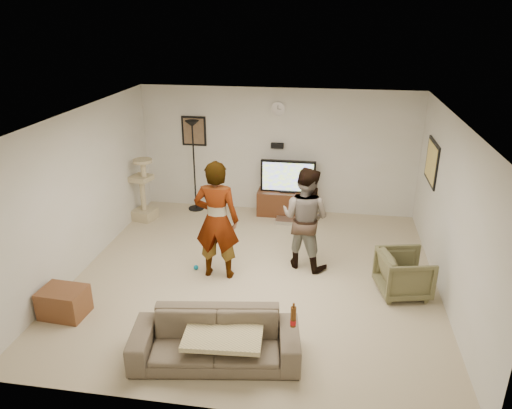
# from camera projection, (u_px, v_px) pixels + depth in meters

# --- Properties ---
(floor) EXTENTS (5.50, 5.50, 0.02)m
(floor) POSITION_uv_depth(u_px,v_px,m) (256.00, 276.00, 7.54)
(floor) COLOR tan
(floor) RESTS_ON ground
(ceiling) EXTENTS (5.50, 5.50, 0.02)m
(ceiling) POSITION_uv_depth(u_px,v_px,m) (256.00, 116.00, 6.59)
(ceiling) COLOR silver
(ceiling) RESTS_ON wall_back
(wall_back) EXTENTS (5.50, 0.04, 2.50)m
(wall_back) POSITION_uv_depth(u_px,v_px,m) (277.00, 151.00, 9.58)
(wall_back) COLOR beige
(wall_back) RESTS_ON floor
(wall_front) EXTENTS (5.50, 0.04, 2.50)m
(wall_front) POSITION_uv_depth(u_px,v_px,m) (210.00, 307.00, 4.55)
(wall_front) COLOR beige
(wall_front) RESTS_ON floor
(wall_left) EXTENTS (0.04, 5.50, 2.50)m
(wall_left) POSITION_uv_depth(u_px,v_px,m) (81.00, 191.00, 7.46)
(wall_left) COLOR beige
(wall_left) RESTS_ON floor
(wall_right) EXTENTS (0.04, 5.50, 2.50)m
(wall_right) POSITION_uv_depth(u_px,v_px,m) (451.00, 213.00, 6.66)
(wall_right) COLOR beige
(wall_right) RESTS_ON floor
(wall_clock) EXTENTS (0.26, 0.04, 0.26)m
(wall_clock) POSITION_uv_depth(u_px,v_px,m) (278.00, 109.00, 9.23)
(wall_clock) COLOR silver
(wall_clock) RESTS_ON wall_back
(wall_speaker) EXTENTS (0.25, 0.10, 0.10)m
(wall_speaker) POSITION_uv_depth(u_px,v_px,m) (277.00, 146.00, 9.48)
(wall_speaker) COLOR black
(wall_speaker) RESTS_ON wall_back
(picture_back) EXTENTS (0.42, 0.03, 0.52)m
(picture_back) POSITION_uv_depth(u_px,v_px,m) (194.00, 131.00, 9.68)
(picture_back) COLOR brown
(picture_back) RESTS_ON wall_back
(picture_right) EXTENTS (0.03, 0.78, 0.62)m
(picture_right) POSITION_uv_depth(u_px,v_px,m) (432.00, 162.00, 8.04)
(picture_right) COLOR #E9C061
(picture_right) RESTS_ON wall_right
(tv_stand) EXTENTS (1.19, 0.45, 0.50)m
(tv_stand) POSITION_uv_depth(u_px,v_px,m) (287.00, 203.00, 9.70)
(tv_stand) COLOR #422212
(tv_stand) RESTS_ON floor
(console_box) EXTENTS (0.40, 0.30, 0.07)m
(console_box) POSITION_uv_depth(u_px,v_px,m) (286.00, 221.00, 9.41)
(console_box) COLOR #BBBBBB
(console_box) RESTS_ON floor
(tv) EXTENTS (1.08, 0.08, 0.64)m
(tv) POSITION_uv_depth(u_px,v_px,m) (288.00, 176.00, 9.48)
(tv) COLOR black
(tv) RESTS_ON tv_stand
(tv_screen) EXTENTS (1.00, 0.01, 0.57)m
(tv_screen) POSITION_uv_depth(u_px,v_px,m) (288.00, 177.00, 9.44)
(tv_screen) COLOR #A3CD18
(tv_screen) RESTS_ON tv
(floor_lamp) EXTENTS (0.32, 0.32, 1.86)m
(floor_lamp) POSITION_uv_depth(u_px,v_px,m) (194.00, 166.00, 9.71)
(floor_lamp) COLOR black
(floor_lamp) RESTS_ON floor
(cat_tree) EXTENTS (0.49, 0.49, 1.26)m
(cat_tree) POSITION_uv_depth(u_px,v_px,m) (142.00, 189.00, 9.34)
(cat_tree) COLOR tan
(cat_tree) RESTS_ON floor
(person_left) EXTENTS (0.68, 0.45, 1.86)m
(person_left) POSITION_uv_depth(u_px,v_px,m) (217.00, 220.00, 7.21)
(person_left) COLOR #A8A8A8
(person_left) RESTS_ON floor
(person_right) EXTENTS (0.99, 0.89, 1.66)m
(person_right) POSITION_uv_depth(u_px,v_px,m) (305.00, 218.00, 7.54)
(person_right) COLOR #2B5479
(person_right) RESTS_ON floor
(sofa) EXTENTS (2.05, 1.04, 0.57)m
(sofa) POSITION_uv_depth(u_px,v_px,m) (216.00, 339.00, 5.62)
(sofa) COLOR brown
(sofa) RESTS_ON floor
(throw_blanket) EXTENTS (0.95, 0.76, 0.06)m
(throw_blanket) POSITION_uv_depth(u_px,v_px,m) (224.00, 333.00, 5.57)
(throw_blanket) COLOR #D2C288
(throw_blanket) RESTS_ON sofa
(beer_bottle) EXTENTS (0.06, 0.06, 0.25)m
(beer_bottle) POSITION_uv_depth(u_px,v_px,m) (293.00, 317.00, 5.34)
(beer_bottle) COLOR #562C0C
(beer_bottle) RESTS_ON sofa
(armchair) EXTENTS (0.84, 0.83, 0.65)m
(armchair) POSITION_uv_depth(u_px,v_px,m) (404.00, 274.00, 6.95)
(armchair) COLOR brown
(armchair) RESTS_ON floor
(side_table) EXTENTS (0.62, 0.48, 0.40)m
(side_table) POSITION_uv_depth(u_px,v_px,m) (64.00, 302.00, 6.49)
(side_table) COLOR brown
(side_table) RESTS_ON floor
(toy_ball) EXTENTS (0.08, 0.08, 0.08)m
(toy_ball) POSITION_uv_depth(u_px,v_px,m) (196.00, 267.00, 7.69)
(toy_ball) COLOR #0B7092
(toy_ball) RESTS_ON floor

